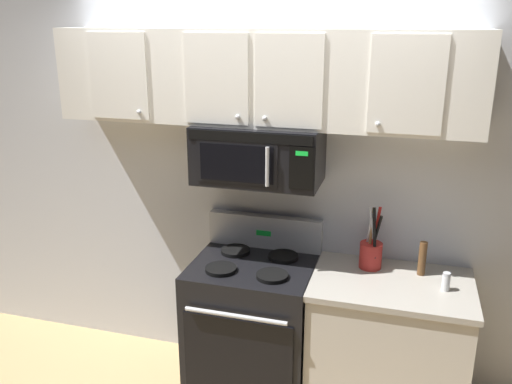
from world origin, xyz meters
TOP-DOWN VIEW (x-y plane):
  - back_wall at (0.00, 0.79)m, footprint 5.20×0.10m
  - stove_range at (0.00, 0.42)m, footprint 0.76×0.69m
  - over_range_microwave at (-0.00, 0.54)m, footprint 0.76×0.43m
  - upper_cabinets at (-0.00, 0.57)m, footprint 2.50×0.36m
  - counter_segment at (0.84, 0.43)m, footprint 0.93×0.65m
  - utensil_crock_red at (0.70, 0.58)m, footprint 0.14×0.14m
  - salt_shaker at (1.13, 0.40)m, footprint 0.05×0.05m
  - pepper_mill at (1.00, 0.57)m, footprint 0.05×0.05m

SIDE VIEW (x-z plane):
  - counter_segment at x=0.84m, z-range 0.00..0.90m
  - stove_range at x=0.00m, z-range -0.09..1.03m
  - salt_shaker at x=1.13m, z-range 0.90..1.01m
  - utensil_crock_red at x=0.70m, z-range 0.80..1.20m
  - pepper_mill at x=1.00m, z-range 0.90..1.11m
  - back_wall at x=0.00m, z-range 0.00..2.70m
  - over_range_microwave at x=0.00m, z-range 1.40..1.75m
  - upper_cabinets at x=0.00m, z-range 1.75..2.30m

